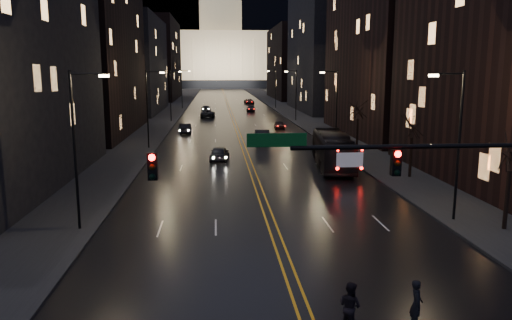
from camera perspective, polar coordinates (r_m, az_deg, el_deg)
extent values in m
plane|color=black|center=(20.27, 5.17, -16.20)|extent=(900.00, 900.00, 0.00)
cube|color=black|center=(148.18, -3.39, 6.77)|extent=(20.00, 320.00, 0.02)
cube|color=black|center=(148.53, -8.84, 6.71)|extent=(8.00, 320.00, 0.16)
cube|color=black|center=(149.14, 2.03, 6.83)|extent=(8.00, 320.00, 0.16)
cube|color=orange|center=(148.18, -3.39, 6.78)|extent=(0.62, 320.00, 0.01)
cube|color=black|center=(74.21, -19.03, 13.58)|extent=(12.00, 30.00, 28.00)
cube|color=black|center=(111.31, -14.06, 10.48)|extent=(12.00, 34.00, 20.00)
cube|color=black|center=(158.90, -11.26, 11.16)|extent=(12.00, 40.00, 24.00)
cube|color=black|center=(112.58, 7.98, 12.21)|extent=(12.00, 34.00, 26.00)
cube|color=black|center=(159.73, 4.17, 10.96)|extent=(12.00, 40.00, 22.00)
cube|color=black|center=(267.98, -3.98, 8.75)|extent=(90.00, 50.00, 4.00)
cube|color=#FFD693|center=(267.98, -4.02, 11.75)|extent=(80.00, 36.00, 24.00)
cylinder|color=#CEB885|center=(269.24, -4.07, 16.00)|extent=(22.00, 22.00, 16.00)
cylinder|color=black|center=(20.08, 21.14, 1.50)|extent=(12.00, 0.18, 0.18)
cube|color=black|center=(18.34, -11.72, -0.70)|extent=(0.35, 0.30, 1.00)
cube|color=black|center=(19.39, 15.69, -0.28)|extent=(0.35, 0.30, 1.00)
sphere|color=#FF0705|center=(18.10, -11.83, 0.28)|extent=(0.24, 0.24, 0.24)
sphere|color=#FF0705|center=(19.17, 15.93, 0.65)|extent=(0.24, 0.24, 0.24)
cube|color=#053F14|center=(18.18, 2.39, 2.29)|extent=(2.20, 0.06, 0.50)
cylinder|color=black|center=(31.61, 22.15, 1.29)|extent=(0.16, 0.16, 9.00)
cylinder|color=black|center=(30.88, 21.18, 9.18)|extent=(1.80, 0.10, 0.10)
cube|color=#FFDB99|center=(30.51, 19.63, 9.08)|extent=(0.50, 0.25, 0.15)
cylinder|color=black|center=(29.29, -19.99, 0.77)|extent=(0.16, 0.16, 9.00)
cylinder|color=black|center=(28.71, -18.77, 9.29)|extent=(1.80, 0.10, 0.10)
cube|color=#FFDB99|center=(28.51, -16.98, 9.19)|extent=(0.50, 0.25, 0.15)
cylinder|color=black|center=(59.76, 9.19, 5.81)|extent=(0.16, 0.16, 9.00)
cylinder|color=black|center=(59.38, 8.46, 9.95)|extent=(1.80, 0.10, 0.10)
cube|color=#FFDB99|center=(59.19, 7.59, 9.88)|extent=(0.50, 0.25, 0.15)
cylinder|color=black|center=(58.57, -12.31, 5.61)|extent=(0.16, 0.16, 9.00)
cylinder|color=black|center=(58.28, -11.59, 9.85)|extent=(1.80, 0.10, 0.10)
cube|color=#FFDB99|center=(58.18, -10.69, 9.78)|extent=(0.50, 0.25, 0.15)
cylinder|color=black|center=(89.13, 4.60, 7.34)|extent=(0.16, 0.16, 9.00)
cylinder|color=black|center=(88.87, 4.05, 10.11)|extent=(1.80, 0.10, 0.10)
cube|color=#FFDB99|center=(88.74, 3.47, 10.05)|extent=(0.50, 0.25, 0.15)
cylinder|color=black|center=(88.33, -9.75, 7.20)|extent=(0.16, 0.16, 9.00)
cylinder|color=black|center=(88.14, -9.25, 10.00)|extent=(1.80, 0.10, 0.10)
cube|color=#FFDB99|center=(88.08, -8.65, 9.95)|extent=(0.50, 0.25, 0.15)
cylinder|color=black|center=(118.81, 2.27, 8.09)|extent=(0.16, 0.16, 9.00)
cylinder|color=black|center=(118.62, 1.85, 10.16)|extent=(1.80, 0.10, 0.10)
cube|color=#FFDB99|center=(118.52, 1.41, 10.12)|extent=(0.50, 0.25, 0.15)
cylinder|color=black|center=(118.21, -8.48, 7.97)|extent=(0.16, 0.16, 9.00)
cylinder|color=black|center=(118.07, -8.09, 10.07)|extent=(1.80, 0.10, 0.10)
cube|color=#FFDB99|center=(118.02, -7.65, 10.03)|extent=(0.50, 0.25, 0.15)
cylinder|color=black|center=(31.38, 26.72, -4.25)|extent=(0.24, 0.24, 3.50)
cylinder|color=black|center=(43.65, 17.25, 0.22)|extent=(0.24, 0.24, 3.50)
cylinder|color=black|center=(58.63, 11.48, 2.94)|extent=(0.24, 0.24, 3.50)
imported|color=black|center=(47.01, 8.75, 1.13)|extent=(4.00, 12.04, 3.29)
imported|color=black|center=(50.12, -4.20, 0.74)|extent=(2.23, 4.55, 1.49)
imported|color=black|center=(72.25, -8.13, 3.59)|extent=(2.13, 4.68, 1.49)
imported|color=black|center=(96.30, -5.53, 5.31)|extent=(2.81, 5.60, 1.52)
imported|color=black|center=(110.96, -5.75, 5.89)|extent=(2.31, 4.60, 1.28)
imported|color=black|center=(61.97, 0.70, 2.68)|extent=(2.00, 5.15, 1.67)
imported|color=black|center=(76.84, 2.71, 4.02)|extent=(1.88, 4.04, 1.34)
imported|color=black|center=(109.29, -0.59, 5.89)|extent=(2.29, 4.70, 1.32)
imported|color=black|center=(133.84, -0.79, 6.71)|extent=(2.63, 5.16, 1.40)
imported|color=black|center=(19.14, 17.86, -15.39)|extent=(0.58, 0.74, 1.78)
imported|color=black|center=(18.40, 10.69, -16.10)|extent=(0.91, 0.99, 1.81)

